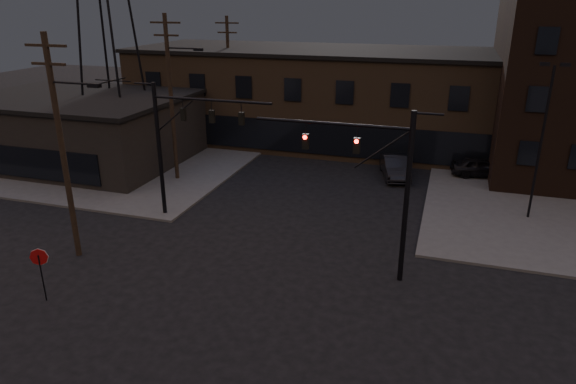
% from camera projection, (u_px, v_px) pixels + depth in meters
% --- Properties ---
extents(ground, '(140.00, 140.00, 0.00)m').
position_uv_depth(ground, '(234.00, 307.00, 21.89)').
color(ground, black).
rests_on(ground, ground).
extents(sidewalk_nw, '(30.00, 30.00, 0.15)m').
position_uv_depth(sidewalk_nw, '(110.00, 140.00, 47.76)').
color(sidewalk_nw, '#474744').
rests_on(sidewalk_nw, ground).
extents(building_row, '(40.00, 12.00, 8.00)m').
position_uv_depth(building_row, '(358.00, 100.00, 45.44)').
color(building_row, '#4E3B29').
rests_on(building_row, ground).
extents(building_left, '(16.00, 12.00, 5.00)m').
position_uv_depth(building_left, '(82.00, 130.00, 40.99)').
color(building_left, black).
rests_on(building_left, ground).
extents(traffic_signal_near, '(7.12, 0.24, 8.00)m').
position_uv_depth(traffic_signal_near, '(382.00, 178.00, 22.63)').
color(traffic_signal_near, black).
rests_on(traffic_signal_near, ground).
extents(traffic_signal_far, '(7.12, 0.24, 8.00)m').
position_uv_depth(traffic_signal_far, '(178.00, 136.00, 29.17)').
color(traffic_signal_far, black).
rests_on(traffic_signal_far, ground).
extents(stop_sign, '(0.72, 0.33, 2.48)m').
position_uv_depth(stop_sign, '(40.00, 263.00, 21.76)').
color(stop_sign, black).
rests_on(stop_sign, ground).
extents(utility_pole_near, '(3.70, 0.28, 11.00)m').
position_uv_depth(utility_pole_near, '(63.00, 144.00, 24.30)').
color(utility_pole_near, black).
rests_on(utility_pole_near, ground).
extents(utility_pole_mid, '(3.70, 0.28, 11.50)m').
position_uv_depth(utility_pole_mid, '(172.00, 96.00, 35.19)').
color(utility_pole_mid, black).
rests_on(utility_pole_mid, ground).
extents(utility_pole_far, '(2.20, 0.28, 11.00)m').
position_uv_depth(utility_pole_far, '(229.00, 77.00, 46.31)').
color(utility_pole_far, black).
rests_on(utility_pole_far, ground).
extents(lot_light_a, '(1.50, 0.28, 9.14)m').
position_uv_depth(lot_light_a, '(543.00, 129.00, 28.71)').
color(lot_light_a, black).
rests_on(lot_light_a, ground).
extents(parked_car_lot_a, '(4.36, 2.26, 1.42)m').
position_uv_depth(parked_car_lot_a, '(481.00, 167.00, 37.41)').
color(parked_car_lot_a, black).
rests_on(parked_car_lot_a, sidewalk_ne).
extents(parked_car_lot_b, '(4.25, 2.37, 1.16)m').
position_uv_depth(parked_car_lot_b, '(530.00, 175.00, 36.00)').
color(parked_car_lot_b, silver).
rests_on(parked_car_lot_b, sidewalk_ne).
extents(car_crossing, '(2.89, 5.07, 1.58)m').
position_uv_depth(car_crossing, '(395.00, 167.00, 37.67)').
color(car_crossing, black).
rests_on(car_crossing, ground).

